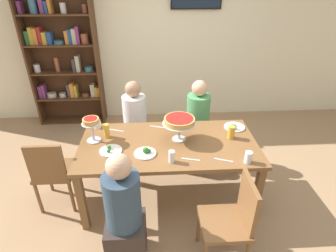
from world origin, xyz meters
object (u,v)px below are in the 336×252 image
Objects in this scene: salad_plate_far_diner at (234,127)px; deep_dish_pizza_stand at (179,122)px; chair_near_right at (232,218)px; water_glass_clear_spare at (97,124)px; beer_glass_amber_tall at (107,131)px; cutlery_fork_near at (157,127)px; salad_plate_near_diner at (111,150)px; water_glass_clear_far at (172,157)px; diner_near_left at (125,219)px; personal_pizza_stand at (91,124)px; cutlery_knife_far at (191,159)px; diner_far_left at (136,128)px; diner_far_right at (197,127)px; bookshelf at (63,57)px; cutlery_knife_near at (224,160)px; salad_plate_spare at (145,152)px; cutlery_fork_far at (116,130)px; water_glass_clear_near at (248,157)px; chair_head_west at (53,171)px; beer_glass_amber_short at (231,132)px; dining_table at (169,149)px.

deep_dish_pizza_stand is at bearing -162.66° from salad_plate_far_diner.
chair_near_right is 1.78m from water_glass_clear_spare.
chair_near_right is at bearing -40.01° from beer_glass_amber_tall.
cutlery_fork_near is (-0.60, 1.15, 0.26)m from chair_near_right.
salad_plate_near_diner is 0.64m from water_glass_clear_far.
personal_pizza_stand is (-0.37, 0.86, 0.45)m from diner_near_left.
deep_dish_pizza_stand is 0.91m from personal_pizza_stand.
salad_plate_near_diner is 1.88× the size of water_glass_clear_far.
chair_near_right is 0.64m from cutlery_knife_far.
cutlery_fork_near is 0.72m from cutlery_knife_far.
diner_far_left is 3.28× the size of deep_dish_pizza_stand.
water_glass_clear_spare is at bearing -73.09° from diner_far_right.
bookshelf is 14.32× the size of beer_glass_amber_tall.
bookshelf is 3.15m from cutlery_knife_near.
cutlery_fork_far is (-0.34, 0.48, -0.02)m from salad_plate_spare.
water_glass_clear_near reaches higher than salad_plate_near_diner.
chair_near_right is 3.95× the size of salad_plate_spare.
chair_head_west is 3.87× the size of salad_plate_near_diner.
water_glass_clear_near reaches higher than cutlery_fork_near.
bookshelf is at bearing 121.14° from salad_plate_spare.
deep_dish_pizza_stand is at bearing -7.20° from beer_glass_amber_tall.
cutlery_knife_near is (0.39, -0.40, -0.21)m from deep_dish_pizza_stand.
beer_glass_amber_short is 1.23× the size of water_glass_clear_near.
beer_glass_amber_tall reaches higher than water_glass_clear_far.
diner_far_right is 1.32× the size of chair_near_right.
water_glass_clear_near reaches higher than water_glass_clear_spare.
personal_pizza_stand is (-0.79, 0.09, 0.28)m from dining_table.
cutlery_knife_near is 1.25m from cutlery_fork_far.
chair_near_right is 1.00m from salad_plate_spare.
deep_dish_pizza_stand is at bearing 179.94° from beer_glass_amber_short.
salad_plate_spare is at bearing -165.00° from beer_glass_amber_short.
beer_glass_amber_tall reaches higher than dining_table.
cutlery_knife_near is (2.07, -2.34, -0.39)m from bookshelf.
cutlery_fork_far is (-0.18, -0.48, 0.25)m from diner_far_left.
diner_far_right is at bearing 125.52° from salad_plate_far_diner.
cutlery_fork_near is (0.68, 0.25, -0.20)m from personal_pizza_stand.
bookshelf is 23.51× the size of water_glass_clear_spare.
diner_near_left reaches higher than chair_near_right.
salad_plate_far_diner is 2.03× the size of water_glass_clear_near.
salad_plate_spare reaches higher than cutlery_knife_far.
diner_near_left is at bearing -0.82° from diner_far_left.
salad_plate_near_diner is 1.25× the size of cutlery_knife_far.
water_glass_clear_spare is (-0.56, 0.56, 0.03)m from salad_plate_spare.
water_glass_clear_near is at bearing 44.37° from diner_far_left.
salad_plate_near_diner is at bearing -170.50° from cutlery_knife_near.
chair_near_right is at bearing -32.45° from salad_plate_near_diner.
personal_pizza_stand is at bearing 63.79° from cutlery_fork_far.
cutlery_fork_far is at bearing 8.48° from diner_near_left.
deep_dish_pizza_stand is at bearing -24.82° from diner_far_right.
water_glass_clear_spare is (-1.23, -0.37, 0.30)m from diner_far_right.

